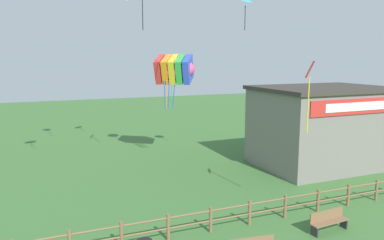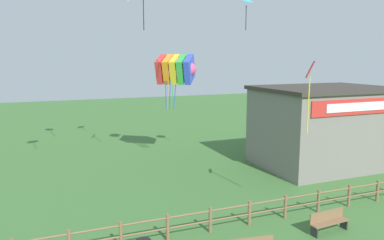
% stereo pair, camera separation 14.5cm
% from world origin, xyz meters
% --- Properties ---
extents(wooden_fence, '(21.93, 0.14, 1.07)m').
position_xyz_m(wooden_fence, '(0.00, 6.75, 0.61)').
color(wooden_fence, brown).
rests_on(wooden_fence, ground_plane).
extents(seaside_building, '(8.33, 6.11, 5.20)m').
position_xyz_m(seaside_building, '(10.85, 12.90, 2.61)').
color(seaside_building, slate).
rests_on(seaside_building, ground_plane).
extents(park_bench_by_building, '(1.82, 0.54, 0.88)m').
position_xyz_m(park_bench_by_building, '(4.48, 5.00, 0.47)').
color(park_bench_by_building, brown).
rests_on(park_bench_by_building, ground_plane).
extents(kite_rainbow_parafoil, '(3.44, 3.22, 3.66)m').
position_xyz_m(kite_rainbow_parafoil, '(2.35, 17.64, 6.27)').
color(kite_rainbow_parafoil, '#E54C8C').
extents(kite_red_diamond, '(0.58, 0.64, 3.07)m').
position_xyz_m(kite_red_diamond, '(4.41, 6.51, 5.90)').
color(kite_red_diamond, red).
extents(kite_cyan_delta, '(0.95, 0.93, 1.88)m').
position_xyz_m(kite_cyan_delta, '(5.12, 13.19, 10.22)').
color(kite_cyan_delta, '#2DB2C6').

